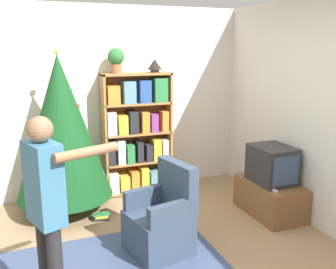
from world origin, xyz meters
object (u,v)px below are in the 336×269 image
(christmas_tree, at_px, (62,128))
(potted_plant, at_px, (116,59))
(bookshelf, at_px, (137,136))
(armchair, at_px, (162,222))
(television, at_px, (272,164))
(table_lamp, at_px, (155,65))
(standing_person, at_px, (47,205))

(christmas_tree, xyz_separation_m, potted_plant, (0.78, 0.36, 0.80))
(bookshelf, height_order, armchair, bookshelf)
(armchair, bearing_deg, christmas_tree, -160.83)
(television, bearing_deg, bookshelf, 135.08)
(bookshelf, height_order, television, bookshelf)
(bookshelf, relative_size, armchair, 1.85)
(armchair, xyz_separation_m, table_lamp, (0.51, 1.67, 1.48))
(bookshelf, bearing_deg, christmas_tree, -161.64)
(television, bearing_deg, armchair, -167.63)
(armchair, distance_m, standing_person, 1.41)
(potted_plant, bearing_deg, bookshelf, -2.21)
(christmas_tree, xyz_separation_m, armchair, (0.81, -1.31, -0.76))
(television, relative_size, armchair, 0.58)
(television, relative_size, potted_plant, 1.62)
(bookshelf, distance_m, armchair, 1.75)
(bookshelf, distance_m, table_lamp, 1.02)
(standing_person, height_order, potted_plant, potted_plant)
(standing_person, distance_m, potted_plant, 2.71)
(christmas_tree, distance_m, standing_person, 1.97)
(armchair, height_order, standing_person, standing_person)
(standing_person, relative_size, table_lamp, 7.93)
(television, relative_size, table_lamp, 2.66)
(television, xyz_separation_m, potted_plant, (-1.58, 1.33, 1.24))
(armchair, bearing_deg, standing_person, -72.95)
(television, distance_m, standing_person, 2.84)
(standing_person, bearing_deg, television, 89.96)
(television, bearing_deg, potted_plant, 140.01)
(potted_plant, bearing_deg, armchair, -89.05)
(bookshelf, height_order, table_lamp, table_lamp)
(christmas_tree, relative_size, armchair, 2.21)
(bookshelf, bearing_deg, table_lamp, 2.10)
(standing_person, bearing_deg, armchair, 99.52)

